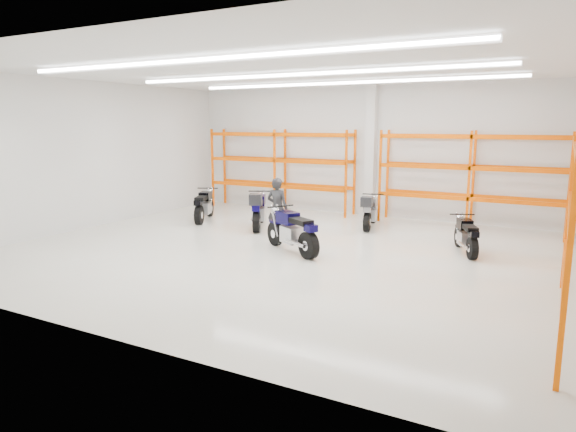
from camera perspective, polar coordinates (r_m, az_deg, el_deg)
The scene contains 11 objects.
ground at distance 13.02m, azimuth 0.31°, elevation -4.00°, with size 14.00×14.00×0.00m, color beige.
room_shell at distance 12.65m, azimuth 0.38°, elevation 10.60°, with size 14.02×12.02×4.51m.
motorcycle_main at distance 12.81m, azimuth 0.59°, elevation -1.84°, with size 2.04×1.29×1.12m.
motorcycle_back_a at distance 17.27m, azimuth -9.34°, elevation 1.06°, with size 1.04×2.00×1.04m.
motorcycle_back_b at distance 15.79m, azimuth -3.34°, elevation 0.62°, with size 1.27×2.17×1.19m.
motorcycle_back_c at distance 16.03m, azimuth 9.07°, elevation 0.47°, with size 0.81×2.10×1.08m.
motorcycle_back_d at distance 13.51m, azimuth 19.20°, elevation -2.18°, with size 0.92×1.76×0.92m.
standing_man at distance 14.39m, azimuth -1.19°, elevation 0.88°, with size 0.63×0.41×1.73m, color black.
structural_column at distance 17.99m, azimuth 9.18°, elevation 7.07°, with size 0.32×0.32×4.50m, color white.
pallet_racking_back_left at distance 19.12m, azimuth -0.91°, elevation 5.98°, with size 5.67×0.87×3.00m.
pallet_racking_back_right at distance 16.86m, azimuth 19.74°, elevation 4.81°, with size 5.67×0.87×3.00m.
Camera 1 is at (5.97, -11.13, 3.20)m, focal length 32.00 mm.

